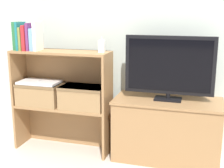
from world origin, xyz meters
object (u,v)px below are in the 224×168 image
object	(u,v)px
tv	(169,67)
book_crimson	(27,38)
book_ivory	(38,36)
storage_basket_left	(40,93)
book_olive	(24,39)
tv_stand	(167,129)
book_teal	(21,36)
storage_basket_right	(83,96)
laptop	(40,82)
baby_monitor	(102,46)
book_plum	(30,37)
book_skyblue	(34,39)
book_forest	(17,36)

from	to	relation	value
tv	book_crimson	bearing A→B (deg)	-175.35
book_ivory	storage_basket_left	distance (m)	0.51
tv	book_olive	distance (m)	1.28
tv_stand	book_teal	xyz separation A→B (m)	(-1.28, -0.10, 0.76)
storage_basket_right	laptop	distance (m)	0.43
book_olive	storage_basket_left	bearing A→B (deg)	8.96
storage_basket_left	storage_basket_right	world-z (taller)	same
baby_monitor	laptop	distance (m)	0.67
book_olive	book_ivory	distance (m)	0.14
book_plum	storage_basket_right	xyz separation A→B (m)	(0.47, 0.02, -0.50)
tv_stand	book_olive	world-z (taller)	book_olive
book_ivory	storage_basket_right	world-z (taller)	book_ivory
book_crimson	book_ivory	world-z (taller)	book_ivory
baby_monitor	storage_basket_left	distance (m)	0.73
book_plum	book_ivory	world-z (taller)	book_ivory
baby_monitor	laptop	size ratio (longest dim) A/B	0.37
book_plum	storage_basket_left	xyz separation A→B (m)	(0.05, 0.02, -0.50)
book_teal	storage_basket_left	world-z (taller)	book_teal
book_ivory	storage_basket_left	size ratio (longest dim) A/B	0.64
baby_monitor	book_olive	bearing A→B (deg)	-177.22
tv_stand	book_ivory	bearing A→B (deg)	-174.84
book_olive	laptop	distance (m)	0.40
book_plum	storage_basket_right	distance (m)	0.69
book_crimson	book_plum	bearing A→B (deg)	0.00
tv	book_crimson	distance (m)	1.24
book_olive	storage_basket_right	bearing A→B (deg)	2.04
book_teal	book_plum	world-z (taller)	book_teal
tv_stand	book_crimson	distance (m)	1.44
tv	laptop	bearing A→B (deg)	-175.95
tv_stand	book_crimson	bearing A→B (deg)	-175.27
book_olive	baby_monitor	world-z (taller)	book_olive
book_teal	book_olive	distance (m)	0.04
laptop	book_olive	bearing A→B (deg)	-171.04
book_crimson	book_skyblue	distance (m)	0.07
book_olive	storage_basket_left	distance (m)	0.50
tv	book_olive	bearing A→B (deg)	-175.47
book_forest	storage_basket_right	distance (m)	0.78
tv_stand	storage_basket_left	size ratio (longest dim) A/B	2.27
storage_basket_left	storage_basket_right	distance (m)	0.41
storage_basket_left	book_olive	bearing A→B (deg)	-171.04
tv	baby_monitor	bearing A→B (deg)	-173.26
book_plum	storage_basket_left	distance (m)	0.51
tv_stand	book_teal	world-z (taller)	book_teal
book_forest	book_plum	distance (m)	0.13
book_crimson	book_ivory	bearing A→B (deg)	0.00
tv	book_ivory	bearing A→B (deg)	-174.92
tv_stand	book_forest	xyz separation A→B (m)	(-1.32, -0.10, 0.76)
book_teal	baby_monitor	size ratio (longest dim) A/B	1.82
book_crimson	storage_basket_right	world-z (taller)	book_crimson
tv_stand	baby_monitor	world-z (taller)	baby_monitor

